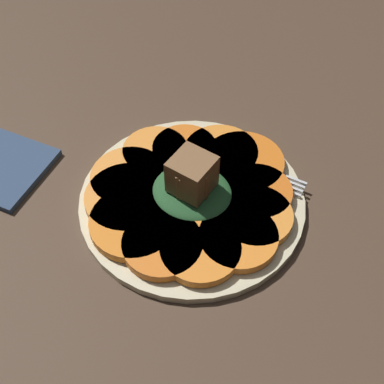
{
  "coord_description": "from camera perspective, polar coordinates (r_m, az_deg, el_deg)",
  "views": [
    {
      "loc": [
        -15.98,
        34.88,
        50.61
      ],
      "look_at": [
        0.0,
        0.0,
        4.1
      ],
      "focal_mm": 50.0,
      "sensor_mm": 36.0,
      "label": 1
    }
  ],
  "objects": [
    {
      "name": "table_slab",
      "position": [
        0.63,
        -0.0,
        -1.8
      ],
      "size": [
        120.0,
        120.0,
        2.0
      ],
      "primitive_type": "cube",
      "color": "#4C3828",
      "rests_on": "ground"
    },
    {
      "name": "plate",
      "position": [
        0.62,
        -0.0,
        -0.94
      ],
      "size": [
        25.88,
        25.88,
        1.05
      ],
      "color": "beige",
      "rests_on": "table_slab"
    },
    {
      "name": "carrot_slice_0",
      "position": [
        0.65,
        -3.93,
        4.28
      ],
      "size": [
        7.94,
        7.94,
        1.11
      ],
      "primitive_type": "cylinder",
      "color": "orange",
      "rests_on": "plate"
    },
    {
      "name": "carrot_slice_1",
      "position": [
        0.63,
        -6.69,
        1.53
      ],
      "size": [
        9.05,
        9.05,
        1.11
      ],
      "primitive_type": "cylinder",
      "color": "#F99439",
      "rests_on": "plate"
    },
    {
      "name": "carrot_slice_2",
      "position": [
        0.61,
        -6.82,
        -0.65
      ],
      "size": [
        9.87,
        9.87,
        1.11
      ],
      "primitive_type": "cylinder",
      "color": "orange",
      "rests_on": "plate"
    },
    {
      "name": "carrot_slice_3",
      "position": [
        0.59,
        -6.17,
        -3.26
      ],
      "size": [
        9.86,
        9.86,
        1.11
      ],
      "primitive_type": "cylinder",
      "color": "orange",
      "rests_on": "plate"
    },
    {
      "name": "carrot_slice_4",
      "position": [
        0.57,
        -3.05,
        -5.65
      ],
      "size": [
        8.64,
        8.64,
        1.11
      ],
      "primitive_type": "cylinder",
      "color": "orange",
      "rests_on": "plate"
    },
    {
      "name": "carrot_slice_5",
      "position": [
        0.56,
        0.9,
        -6.16
      ],
      "size": [
        8.62,
        8.62,
        1.11
      ],
      "primitive_type": "cylinder",
      "color": "orange",
      "rests_on": "plate"
    },
    {
      "name": "carrot_slice_6",
      "position": [
        0.57,
        4.96,
        -4.84
      ],
      "size": [
        8.55,
        8.55,
        1.11
      ],
      "primitive_type": "cylinder",
      "color": "orange",
      "rests_on": "plate"
    },
    {
      "name": "carrot_slice_7",
      "position": [
        0.59,
        6.84,
        -2.33
      ],
      "size": [
        8.43,
        8.43,
        1.11
      ],
      "primitive_type": "cylinder",
      "color": "orange",
      "rests_on": "plate"
    },
    {
      "name": "carrot_slice_8",
      "position": [
        0.61,
        6.95,
        -0.07
      ],
      "size": [
        8.03,
        8.03,
        1.11
      ],
      "primitive_type": "cylinder",
      "color": "orange",
      "rests_on": "plate"
    },
    {
      "name": "carrot_slice_9",
      "position": [
        0.64,
        5.46,
        3.09
      ],
      "size": [
        9.81,
        9.81,
        1.11
      ],
      "primitive_type": "cylinder",
      "color": "orange",
      "rests_on": "plate"
    },
    {
      "name": "carrot_slice_10",
      "position": [
        0.65,
        3.08,
        4.11
      ],
      "size": [
        9.02,
        9.02,
        1.11
      ],
      "primitive_type": "cylinder",
      "color": "orange",
      "rests_on": "plate"
    },
    {
      "name": "carrot_slice_11",
      "position": [
        0.65,
        -0.79,
        4.52
      ],
      "size": [
        7.9,
        7.9,
        1.11
      ],
      "primitive_type": "cylinder",
      "color": "orange",
      "rests_on": "plate"
    },
    {
      "name": "center_pile",
      "position": [
        0.59,
        -0.13,
        0.87
      ],
      "size": [
        9.26,
        8.33,
        6.18
      ],
      "color": "#235128",
      "rests_on": "plate"
    },
    {
      "name": "fork",
      "position": [
        0.65,
        4.25,
        3.13
      ],
      "size": [
        19.49,
        2.88,
        0.4
      ],
      "rotation": [
        0.0,
        0.0,
        -0.06
      ],
      "color": "silver",
      "rests_on": "plate"
    }
  ]
}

